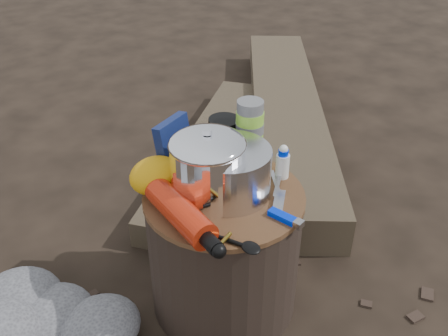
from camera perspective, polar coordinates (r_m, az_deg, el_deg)
ground at (r=1.63m, az=0.00°, el=-14.32°), size 60.00×60.00×0.00m
stump at (r=1.49m, az=0.00°, el=-9.15°), size 0.43×0.43×0.40m
log_main at (r=2.48m, az=6.92°, el=6.03°), size 1.41×1.59×0.15m
log_small at (r=2.22m, az=-1.36°, el=2.02°), size 1.13×0.91×0.10m
foil_windscreen at (r=1.33m, az=0.61°, el=-0.44°), size 0.22×0.22×0.13m
camping_pot at (r=1.30m, az=-1.81°, el=0.17°), size 0.19×0.19×0.19m
fuel_bottle at (r=1.24m, az=-4.84°, el=-5.00°), size 0.09×0.30×0.07m
thermos at (r=1.44m, az=2.86°, el=3.85°), size 0.08×0.08×0.20m
travel_mug at (r=1.48m, az=0.01°, el=3.22°), size 0.09×0.09×0.13m
stuff_sack at (r=1.36m, az=-7.67°, el=-0.82°), size 0.14×0.12×0.10m
food_pouch at (r=1.42m, az=-5.56°, el=2.45°), size 0.13×0.07×0.16m
lighter at (r=1.28m, az=6.53°, el=-5.37°), size 0.04×0.10×0.02m
multitool at (r=1.33m, az=6.14°, el=-3.82°), size 0.09×0.08×0.01m
pot_grabber at (r=1.39m, az=5.89°, el=-1.91°), size 0.13×0.14×0.01m
spork at (r=1.21m, az=-0.19°, el=-7.80°), size 0.09×0.16×0.01m
squeeze_bottle at (r=1.41m, az=6.56°, el=0.55°), size 0.04×0.04×0.09m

